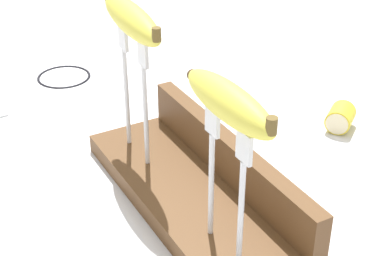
# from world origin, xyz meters

# --- Properties ---
(ground_plane) EXTENTS (3.00, 3.00, 0.00)m
(ground_plane) POSITION_xyz_m (0.00, 0.00, 0.00)
(ground_plane) COLOR silver
(wooden_board) EXTENTS (0.42, 0.15, 0.03)m
(wooden_board) POSITION_xyz_m (0.00, 0.00, 0.01)
(wooden_board) COLOR brown
(wooden_board) RESTS_ON ground
(board_backstop) EXTENTS (0.41, 0.02, 0.06)m
(board_backstop) POSITION_xyz_m (0.00, 0.06, 0.06)
(board_backstop) COLOR brown
(board_backstop) RESTS_ON wooden_board
(fork_stand_left) EXTENTS (0.09, 0.01, 0.19)m
(fork_stand_left) POSITION_xyz_m (-0.13, -0.02, 0.14)
(fork_stand_left) COLOR silver
(fork_stand_left) RESTS_ON wooden_board
(fork_stand_right) EXTENTS (0.09, 0.01, 0.18)m
(fork_stand_right) POSITION_xyz_m (0.13, -0.02, 0.14)
(fork_stand_right) COLOR silver
(fork_stand_right) RESTS_ON wooden_board
(banana_raised_left) EXTENTS (0.19, 0.05, 0.04)m
(banana_raised_left) POSITION_xyz_m (-0.13, -0.02, 0.24)
(banana_raised_left) COLOR #DBD147
(banana_raised_left) RESTS_ON fork_stand_left
(banana_raised_right) EXTENTS (0.17, 0.04, 0.04)m
(banana_raised_right) POSITION_xyz_m (0.13, -0.02, 0.23)
(banana_raised_right) COLOR #DBD147
(banana_raised_right) RESTS_ON fork_stand_right
(banana_chunk_near) EXTENTS (0.07, 0.07, 0.04)m
(banana_chunk_near) POSITION_xyz_m (-0.07, 0.33, 0.02)
(banana_chunk_near) COLOR yellow
(banana_chunk_near) RESTS_ON ground
(wire_coil) EXTENTS (0.11, 0.11, 0.01)m
(wire_coil) POSITION_xyz_m (-0.50, -0.02, 0.00)
(wire_coil) COLOR black
(wire_coil) RESTS_ON ground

